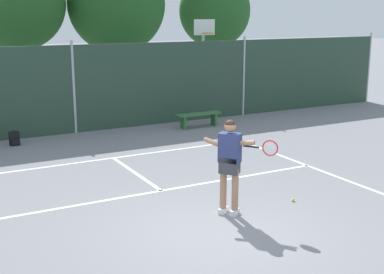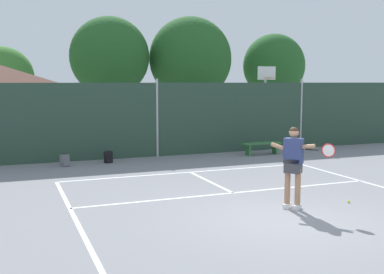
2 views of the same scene
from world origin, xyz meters
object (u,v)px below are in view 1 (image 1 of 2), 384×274
(tennis_ball, at_px, (293,200))
(courtside_bench, at_px, (199,117))
(tennis_player, at_px, (230,158))
(basketball_hoop, at_px, (204,52))
(backpack_black, at_px, (14,139))

(tennis_ball, height_order, courtside_bench, courtside_bench)
(tennis_player, distance_m, courtside_bench, 7.99)
(basketball_hoop, bearing_deg, tennis_player, -117.07)
(tennis_ball, distance_m, courtside_bench, 7.50)
(backpack_black, bearing_deg, tennis_player, -70.66)
(basketball_hoop, bearing_deg, backpack_black, -162.26)
(tennis_player, distance_m, tennis_ball, 1.87)
(basketball_hoop, bearing_deg, courtside_bench, -122.36)
(tennis_ball, xyz_separation_m, backpack_black, (-4.18, 7.61, 0.16))
(tennis_ball, bearing_deg, basketball_hoop, 70.30)
(tennis_player, xyz_separation_m, tennis_ball, (1.52, -0.05, -1.08))
(tennis_player, xyz_separation_m, backpack_black, (-2.65, 7.56, -0.92))
(backpack_black, height_order, courtside_bench, courtside_bench)
(tennis_player, bearing_deg, basketball_hoop, 62.93)
(backpack_black, relative_size, courtside_bench, 0.29)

